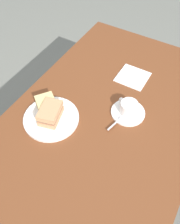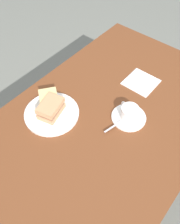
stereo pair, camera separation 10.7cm
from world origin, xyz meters
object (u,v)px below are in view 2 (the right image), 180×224
Objects in this scene: coffee_cup at (129,112)px; spoon at (116,124)px; sandwich_front at (51,108)px; dining_table at (104,132)px; sandwich_back at (49,101)px; coffee_saucer at (129,117)px; napkin at (141,82)px; sandwich_plate at (52,113)px.

coffee_cup reaches higher than spoon.
coffee_cup is (-0.21, 0.28, -0.00)m from sandwich_front.
dining_table is 0.28m from sandwich_front.
coffee_saucer is at bearing 119.12° from sandwich_back.
sandwich_back is 0.92× the size of napkin.
napkin is at bearing 155.26° from sandwich_front.
sandwich_front is at bearing -56.46° from dining_table.
coffee_cup is at bearing -113.44° from coffee_saucer.
dining_table is 8.89× the size of napkin.
spoon is at bearing 109.26° from sandwich_back.
dining_table is at bearing -46.23° from coffee_cup.
sandwich_front reaches higher than napkin.
coffee_saucer is at bearing 126.44° from sandwich_front.
dining_table is 13.34× the size of coffee_cup.
sandwich_front is 0.05m from sandwich_back.
spoon reaches higher than dining_table.
sandwich_back is 0.89× the size of coffee_saucer.
sandwich_back is at bearing -60.66° from coffee_cup.
sandwich_plate is at bearing 54.52° from sandwich_back.
sandwich_back is (0.10, -0.24, 0.15)m from dining_table.
coffee_cup is at bearing 119.34° from sandwich_back.
dining_table is 0.30m from sandwich_back.
coffee_cup reaches higher than coffee_saucer.
coffee_saucer is at bearing 18.84° from napkin.
coffee_cup is 0.08m from spoon.
coffee_saucer is (-0.07, 0.08, 0.11)m from dining_table.
coffee_cup is (-0.20, 0.28, 0.03)m from sandwich_plate.
spoon is (-0.00, 0.06, 0.12)m from dining_table.
sandwich_back is at bearing -125.33° from sandwich_front.
coffee_cup reaches higher than napkin.
coffee_cup is 0.67× the size of napkin.
sandwich_plate is 1.82× the size of sandwich_front.
sandwich_plate is 2.50× the size of spoon.
coffee_saucer is 1.02× the size of napkin.
sandwich_back is 0.47m from napkin.
coffee_saucer is at bearing 66.56° from coffee_cup.
coffee_cup reaches higher than dining_table.
sandwich_plate is 0.06m from sandwich_back.
sandwich_plate is 2.46× the size of coffee_cup.
sandwich_back is at bearing -70.74° from spoon.
dining_table is 13.57× the size of spoon.
coffee_saucer is at bearing 126.15° from sandwich_plate.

